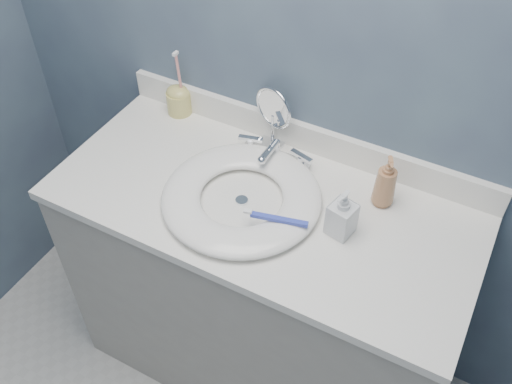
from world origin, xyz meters
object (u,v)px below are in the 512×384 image
Objects in this scene: soap_bottle_clear at (342,213)px; makeup_mirror at (273,114)px; soap_bottle_amber at (386,181)px; toothbrush_holder at (179,99)px.

makeup_mirror is at bearing 155.66° from soap_bottle_clear.
toothbrush_holder is at bearing 149.18° from soap_bottle_amber.
makeup_mirror is 0.40m from soap_bottle_amber.
soap_bottle_amber is at bearing 80.45° from soap_bottle_clear.
soap_bottle_amber is 0.17m from soap_bottle_clear.
soap_bottle_clear is at bearing -19.67° from toothbrush_holder.
toothbrush_holder reaches higher than soap_bottle_clear.
soap_bottle_amber reaches higher than soap_bottle_clear.
soap_bottle_clear is at bearing -136.15° from soap_bottle_amber.
makeup_mirror is 0.41m from soap_bottle_clear.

